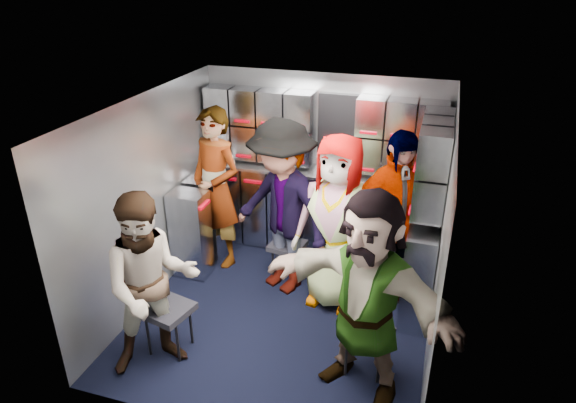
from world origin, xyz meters
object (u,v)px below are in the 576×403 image
(attendant_arc_b, at_px, (282,208))
(attendant_arc_d, at_px, (393,221))
(jump_seat_near_right, at_px, (366,334))
(attendant_standing, at_px, (216,189))
(jump_seat_mid_left, at_px, (287,247))
(jump_seat_mid_right, at_px, (391,254))
(jump_seat_center, at_px, (339,261))
(attendant_arc_c, at_px, (337,223))
(attendant_arc_a, at_px, (152,285))
(attendant_arc_e, at_px, (367,297))
(jump_seat_near_left, at_px, (168,312))

(attendant_arc_b, xyz_separation_m, attendant_arc_d, (1.10, 0.09, -0.01))
(jump_seat_near_right, relative_size, attendant_arc_b, 0.26)
(attendant_arc_d, bearing_deg, attendant_standing, 142.26)
(jump_seat_mid_left, bearing_deg, jump_seat_mid_right, 4.75)
(jump_seat_center, relative_size, jump_seat_near_right, 0.92)
(attendant_arc_d, bearing_deg, jump_seat_center, 147.95)
(jump_seat_near_right, bearing_deg, jump_seat_center, 113.13)
(jump_seat_mid_left, bearing_deg, attendant_arc_c, -24.46)
(attendant_arc_d, bearing_deg, attendant_arc_a, -171.28)
(attendant_arc_d, relative_size, attendant_arc_e, 1.03)
(jump_seat_near_left, distance_m, attendant_arc_c, 1.78)
(attendant_arc_a, distance_m, attendant_arc_d, 2.33)
(jump_seat_mid_right, relative_size, attendant_arc_b, 0.26)
(jump_seat_mid_left, xyz_separation_m, jump_seat_center, (0.59, -0.09, -0.01))
(jump_seat_mid_left, xyz_separation_m, attendant_arc_d, (1.10, -0.09, 0.54))
(jump_seat_near_right, height_order, attendant_arc_a, attendant_arc_a)
(jump_seat_center, distance_m, attendant_standing, 1.57)
(jump_seat_near_left, relative_size, jump_seat_mid_right, 0.95)
(jump_seat_center, relative_size, attendant_standing, 0.24)
(jump_seat_mid_right, distance_m, attendant_arc_e, 1.52)
(attendant_standing, height_order, attendant_arc_b, attendant_arc_b)
(jump_seat_center, xyz_separation_m, jump_seat_near_right, (0.46, -1.09, 0.02))
(jump_seat_mid_left, relative_size, attendant_arc_b, 0.23)
(jump_seat_mid_left, bearing_deg, attendant_arc_d, -4.58)
(jump_seat_mid_left, bearing_deg, jump_seat_near_right, -48.07)
(jump_seat_near_right, relative_size, attendant_arc_c, 0.27)
(attendant_arc_d, height_order, attendant_arc_e, attendant_arc_d)
(jump_seat_near_left, distance_m, jump_seat_mid_right, 2.33)
(attendant_arc_a, distance_m, attendant_arc_e, 1.74)
(jump_seat_near_left, bearing_deg, attendant_arc_e, 2.64)
(attendant_standing, bearing_deg, attendant_arc_c, 5.45)
(attendant_arc_a, bearing_deg, jump_seat_near_right, -21.96)
(jump_seat_mid_right, distance_m, jump_seat_near_right, 1.27)
(jump_seat_near_left, height_order, attendant_standing, attendant_standing)
(jump_seat_near_left, bearing_deg, attendant_standing, 97.50)
(jump_seat_center, height_order, jump_seat_near_right, jump_seat_near_right)
(attendant_arc_b, relative_size, attendant_arc_d, 1.02)
(attendant_arc_e, bearing_deg, attendant_arc_a, -150.91)
(attendant_arc_a, bearing_deg, attendant_arc_d, 4.55)
(jump_seat_mid_left, xyz_separation_m, attendant_arc_c, (0.59, -0.27, 0.52))
(jump_seat_near_right, height_order, attendant_arc_e, attendant_arc_e)
(jump_seat_near_right, distance_m, attendant_arc_c, 1.14)
(jump_seat_center, distance_m, attendant_arc_b, 0.82)
(attendant_arc_a, height_order, attendant_arc_d, attendant_arc_d)
(jump_seat_near_left, bearing_deg, attendant_arc_c, 42.93)
(jump_seat_mid_left, relative_size, jump_seat_mid_right, 0.86)
(jump_seat_center, bearing_deg, jump_seat_mid_left, 171.43)
(jump_seat_mid_left, bearing_deg, jump_seat_near_left, -114.72)
(jump_seat_near_left, xyz_separation_m, jump_seat_near_right, (1.72, 0.26, -0.02))
(jump_seat_mid_left, height_order, attendant_standing, attendant_standing)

